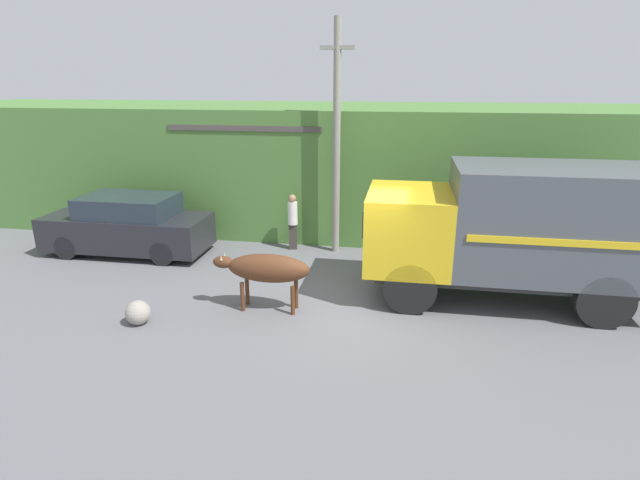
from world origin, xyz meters
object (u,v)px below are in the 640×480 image
Objects in this scene: roadside_rock at (138,313)px; pedestrian_on_hill at (293,219)px; cargo_truck at (516,228)px; utility_pole at (337,137)px; parked_suv at (128,226)px; brown_cow at (266,269)px.

pedestrian_on_hill is at bearing 68.30° from roadside_rock.
cargo_truck reaches higher than roadside_rock.
pedestrian_on_hill is 0.26× the size of utility_pole.
utility_pole is (5.78, 1.18, 2.46)m from parked_suv.
brown_cow is at bearing 24.94° from roadside_rock.
utility_pole is (1.25, 0.04, 2.36)m from pedestrian_on_hill.
roadside_rock is at bearing 55.70° from pedestrian_on_hill.
utility_pole reaches higher than cargo_truck.
brown_cow is at bearing -163.87° from cargo_truck.
parked_suv is 6.40m from utility_pole.
brown_cow is at bearing 82.32° from pedestrian_on_hill.
pedestrian_on_hill is (4.53, 1.14, 0.10)m from parked_suv.
utility_pole reaches higher than roadside_rock.
pedestrian_on_hill is 3.25× the size of roadside_rock.
parked_suv is 4.67m from pedestrian_on_hill.
cargo_truck reaches higher than brown_cow.
utility_pole is at bearing 10.51° from parked_suv.
brown_cow reaches higher than roadside_rock.
utility_pole is at bearing 149.24° from cargo_truck.
parked_suv is 2.82× the size of pedestrian_on_hill.
parked_suv is 4.75m from roadside_rock.
brown_cow is 4.06m from pedestrian_on_hill.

